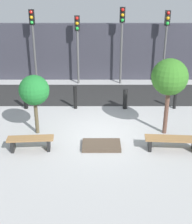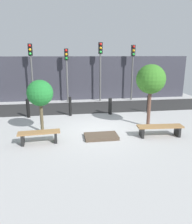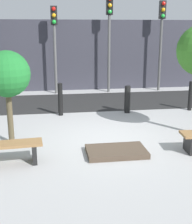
{
  "view_description": "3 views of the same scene",
  "coord_description": "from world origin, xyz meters",
  "px_view_note": "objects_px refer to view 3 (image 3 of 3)",
  "views": [
    {
      "loc": [
        -0.19,
        -10.66,
        5.63
      ],
      "look_at": [
        -0.23,
        -0.51,
        1.18
      ],
      "focal_mm": 50.0,
      "sensor_mm": 36.0,
      "label": 1
    },
    {
      "loc": [
        -1.48,
        -9.3,
        3.4
      ],
      "look_at": [
        -0.12,
        -0.31,
        0.95
      ],
      "focal_mm": 35.0,
      "sensor_mm": 36.0,
      "label": 2
    },
    {
      "loc": [
        -1.46,
        -7.51,
        2.83
      ],
      "look_at": [
        -0.43,
        -0.66,
        0.95
      ],
      "focal_mm": 50.0,
      "sensor_mm": 36.0,
      "label": 3
    }
  ],
  "objects_px": {
    "bollard_left": "(60,99)",
    "bollard_right": "(190,96)",
    "planter_bed": "(116,151)",
    "bench_left": "(4,150)",
    "tree_behind_left_bench": "(7,75)",
    "bollard_center": "(127,99)",
    "traffic_light_east": "(162,30)",
    "traffic_light_mid_east": "(109,28)",
    "traffic_light_mid_west": "(54,34)"
  },
  "relations": [
    {
      "from": "planter_bed",
      "to": "bollard_right",
      "type": "distance_m",
      "value": 4.94
    },
    {
      "from": "bollard_right",
      "to": "traffic_light_mid_east",
      "type": "distance_m",
      "value": 4.87
    },
    {
      "from": "planter_bed",
      "to": "bollard_left",
      "type": "relative_size",
      "value": 1.27
    },
    {
      "from": "traffic_light_mid_west",
      "to": "traffic_light_east",
      "type": "relative_size",
      "value": 0.93
    },
    {
      "from": "planter_bed",
      "to": "bollard_right",
      "type": "xyz_separation_m",
      "value": [
        3.42,
        3.54,
        0.45
      ]
    },
    {
      "from": "bench_left",
      "to": "bollard_center",
      "type": "xyz_separation_m",
      "value": [
        3.61,
        3.74,
        0.13
      ]
    },
    {
      "from": "planter_bed",
      "to": "tree_behind_left_bench",
      "type": "bearing_deg",
      "value": 156.1
    },
    {
      "from": "bollard_left",
      "to": "traffic_light_east",
      "type": "distance_m",
      "value": 6.35
    },
    {
      "from": "bollard_center",
      "to": "traffic_light_east",
      "type": "xyz_separation_m",
      "value": [
        2.42,
        3.66,
        2.27
      ]
    },
    {
      "from": "bollard_right",
      "to": "traffic_light_mid_west",
      "type": "xyz_separation_m",
      "value": [
        -4.61,
        3.66,
        2.05
      ]
    },
    {
      "from": "planter_bed",
      "to": "tree_behind_left_bench",
      "type": "height_order",
      "value": "tree_behind_left_bench"
    },
    {
      "from": "bollard_left",
      "to": "bollard_right",
      "type": "xyz_separation_m",
      "value": [
        4.56,
        0.0,
        -0.03
      ]
    },
    {
      "from": "bollard_center",
      "to": "traffic_light_east",
      "type": "height_order",
      "value": "traffic_light_east"
    },
    {
      "from": "planter_bed",
      "to": "tree_behind_left_bench",
      "type": "distance_m",
      "value": 3.19
    },
    {
      "from": "bollard_center",
      "to": "bollard_right",
      "type": "bearing_deg",
      "value": 0.0
    },
    {
      "from": "bollard_center",
      "to": "bollard_right",
      "type": "xyz_separation_m",
      "value": [
        2.28,
        0.0,
        0.05
      ]
    },
    {
      "from": "traffic_light_mid_west",
      "to": "bollard_right",
      "type": "bearing_deg",
      "value": -38.46
    },
    {
      "from": "bollard_center",
      "to": "traffic_light_mid_east",
      "type": "relative_size",
      "value": 0.23
    },
    {
      "from": "bollard_right",
      "to": "traffic_light_mid_east",
      "type": "xyz_separation_m",
      "value": [
        -2.23,
        3.66,
        2.32
      ]
    },
    {
      "from": "bench_left",
      "to": "planter_bed",
      "type": "xyz_separation_m",
      "value": [
        2.47,
        0.2,
        -0.28
      ]
    },
    {
      "from": "bollard_right",
      "to": "traffic_light_mid_east",
      "type": "height_order",
      "value": "traffic_light_mid_east"
    },
    {
      "from": "traffic_light_mid_east",
      "to": "traffic_light_east",
      "type": "height_order",
      "value": "traffic_light_mid_east"
    },
    {
      "from": "bollard_center",
      "to": "planter_bed",
      "type": "bearing_deg",
      "value": -107.86
    },
    {
      "from": "bollard_left",
      "to": "traffic_light_east",
      "type": "xyz_separation_m",
      "value": [
        4.7,
        3.66,
        2.19
      ]
    },
    {
      "from": "tree_behind_left_bench",
      "to": "traffic_light_mid_east",
      "type": "height_order",
      "value": "traffic_light_mid_east"
    },
    {
      "from": "bollard_center",
      "to": "bollard_left",
      "type": "bearing_deg",
      "value": 180.0
    },
    {
      "from": "tree_behind_left_bench",
      "to": "traffic_light_east",
      "type": "xyz_separation_m",
      "value": [
        6.04,
        6.1,
        0.99
      ]
    },
    {
      "from": "bollard_left",
      "to": "bollard_right",
      "type": "relative_size",
      "value": 1.05
    },
    {
      "from": "traffic_light_east",
      "to": "traffic_light_mid_west",
      "type": "bearing_deg",
      "value": -179.99
    },
    {
      "from": "tree_behind_left_bench",
      "to": "traffic_light_mid_west",
      "type": "distance_m",
      "value": 6.29
    },
    {
      "from": "bollard_center",
      "to": "traffic_light_mid_west",
      "type": "distance_m",
      "value": 4.82
    },
    {
      "from": "tree_behind_left_bench",
      "to": "traffic_light_mid_east",
      "type": "distance_m",
      "value": 7.2
    },
    {
      "from": "bollard_right",
      "to": "traffic_light_mid_west",
      "type": "bearing_deg",
      "value": 141.54
    },
    {
      "from": "tree_behind_left_bench",
      "to": "bollard_center",
      "type": "relative_size",
      "value": 2.49
    },
    {
      "from": "bollard_right",
      "to": "planter_bed",
      "type": "bearing_deg",
      "value": -134.03
    },
    {
      "from": "bench_left",
      "to": "tree_behind_left_bench",
      "type": "xyz_separation_m",
      "value": [
        0.0,
        1.3,
        1.4
      ]
    },
    {
      "from": "bollard_center",
      "to": "bollard_right",
      "type": "relative_size",
      "value": 0.91
    },
    {
      "from": "planter_bed",
      "to": "bollard_left",
      "type": "xyz_separation_m",
      "value": [
        -1.14,
        3.54,
        0.48
      ]
    },
    {
      "from": "traffic_light_mid_east",
      "to": "bench_left",
      "type": "bearing_deg",
      "value": -116.34
    },
    {
      "from": "bench_left",
      "to": "traffic_light_mid_east",
      "type": "relative_size",
      "value": 0.39
    },
    {
      "from": "bollard_center",
      "to": "bench_left",
      "type": "bearing_deg",
      "value": -134.05
    },
    {
      "from": "traffic_light_mid_east",
      "to": "traffic_light_east",
      "type": "xyz_separation_m",
      "value": [
        2.37,
        -0.0,
        -0.1
      ]
    },
    {
      "from": "bollard_left",
      "to": "bollard_right",
      "type": "bearing_deg",
      "value": 0.0
    },
    {
      "from": "bollard_left",
      "to": "bollard_center",
      "type": "xyz_separation_m",
      "value": [
        2.28,
        0.0,
        -0.07
      ]
    },
    {
      "from": "bench_left",
      "to": "bollard_left",
      "type": "bearing_deg",
      "value": 66.2
    },
    {
      "from": "bollard_right",
      "to": "traffic_light_east",
      "type": "height_order",
      "value": "traffic_light_east"
    },
    {
      "from": "traffic_light_mid_west",
      "to": "bench_left",
      "type": "bearing_deg",
      "value": -99.88
    },
    {
      "from": "bollard_right",
      "to": "traffic_light_east",
      "type": "bearing_deg",
      "value": 87.76
    },
    {
      "from": "bench_left",
      "to": "bollard_right",
      "type": "relative_size",
      "value": 1.59
    },
    {
      "from": "bollard_left",
      "to": "bench_left",
      "type": "bearing_deg",
      "value": -109.66
    }
  ]
}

